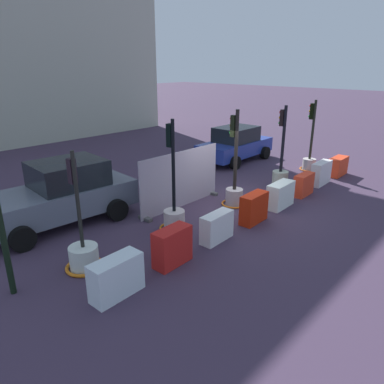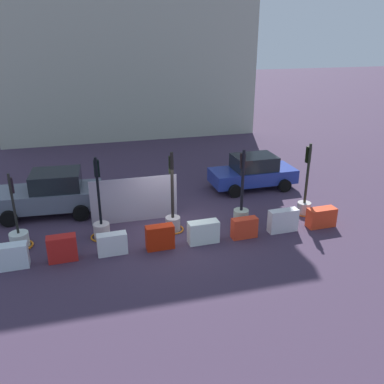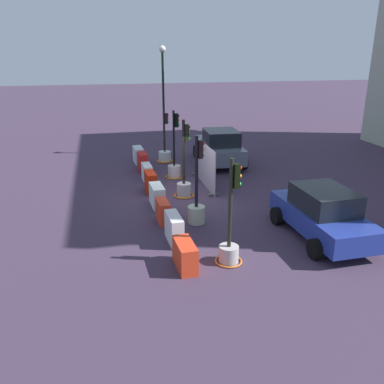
{
  "view_description": "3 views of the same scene",
  "coord_description": "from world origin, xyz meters",
  "px_view_note": "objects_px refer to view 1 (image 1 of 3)",
  "views": [
    {
      "loc": [
        -9.32,
        -6.59,
        4.51
      ],
      "look_at": [
        -1.62,
        0.54,
        0.76
      ],
      "focal_mm": 33.86,
      "sensor_mm": 36.0,
      "label": 1
    },
    {
      "loc": [
        -3.02,
        -13.99,
        7.38
      ],
      "look_at": [
        0.92,
        0.73,
        1.26
      ],
      "focal_mm": 38.57,
      "sensor_mm": 36.0,
      "label": 2
    },
    {
      "loc": [
        15.44,
        -3.14,
        5.72
      ],
      "look_at": [
        1.69,
        0.05,
        0.76
      ],
      "focal_mm": 37.93,
      "sensor_mm": 36.0,
      "label": 3
    }
  ],
  "objects_px": {
    "traffic_light_1": "(174,211)",
    "construction_barrier_5": "(304,185)",
    "traffic_light_3": "(281,170)",
    "construction_barrier_0": "(116,277)",
    "construction_barrier_2": "(217,227)",
    "construction_barrier_4": "(280,195)",
    "construction_barrier_3": "(254,208)",
    "traffic_light_2": "(234,187)",
    "construction_barrier_7": "(338,166)",
    "construction_barrier_6": "(321,173)",
    "construction_barrier_1": "(172,247)",
    "traffic_light_4": "(310,156)",
    "car_blue_estate": "(235,144)",
    "traffic_light_0": "(83,253)",
    "car_grey_saloon": "(60,194)"
  },
  "relations": [
    {
      "from": "construction_barrier_7",
      "to": "car_blue_estate",
      "type": "distance_m",
      "value": 4.79
    },
    {
      "from": "traffic_light_3",
      "to": "traffic_light_0",
      "type": "bearing_deg",
      "value": 178.11
    },
    {
      "from": "construction_barrier_2",
      "to": "traffic_light_2",
      "type": "bearing_deg",
      "value": 26.91
    },
    {
      "from": "construction_barrier_4",
      "to": "construction_barrier_6",
      "type": "height_order",
      "value": "construction_barrier_6"
    },
    {
      "from": "traffic_light_4",
      "to": "car_blue_estate",
      "type": "relative_size",
      "value": 0.74
    },
    {
      "from": "construction_barrier_0",
      "to": "construction_barrier_2",
      "type": "bearing_deg",
      "value": 0.98
    },
    {
      "from": "construction_barrier_0",
      "to": "construction_barrier_2",
      "type": "relative_size",
      "value": 1.09
    },
    {
      "from": "traffic_light_2",
      "to": "traffic_light_3",
      "type": "height_order",
      "value": "traffic_light_2"
    },
    {
      "from": "traffic_light_1",
      "to": "construction_barrier_0",
      "type": "distance_m",
      "value": 3.32
    },
    {
      "from": "traffic_light_3",
      "to": "construction_barrier_3",
      "type": "height_order",
      "value": "traffic_light_3"
    },
    {
      "from": "construction_barrier_4",
      "to": "traffic_light_1",
      "type": "bearing_deg",
      "value": 159.15
    },
    {
      "from": "construction_barrier_5",
      "to": "construction_barrier_4",
      "type": "bearing_deg",
      "value": 179.0
    },
    {
      "from": "traffic_light_2",
      "to": "construction_barrier_7",
      "type": "relative_size",
      "value": 2.76
    },
    {
      "from": "construction_barrier_1",
      "to": "construction_barrier_2",
      "type": "height_order",
      "value": "construction_barrier_1"
    },
    {
      "from": "construction_barrier_2",
      "to": "car_grey_saloon",
      "type": "bearing_deg",
      "value": 118.13
    },
    {
      "from": "construction_barrier_1",
      "to": "construction_barrier_3",
      "type": "distance_m",
      "value": 3.33
    },
    {
      "from": "traffic_light_2",
      "to": "traffic_light_3",
      "type": "distance_m",
      "value": 2.77
    },
    {
      "from": "construction_barrier_1",
      "to": "construction_barrier_7",
      "type": "relative_size",
      "value": 0.86
    },
    {
      "from": "traffic_light_3",
      "to": "construction_barrier_6",
      "type": "xyz_separation_m",
      "value": [
        1.32,
        -1.04,
        -0.2
      ]
    },
    {
      "from": "traffic_light_1",
      "to": "construction_barrier_2",
      "type": "xyz_separation_m",
      "value": [
        0.28,
        -1.34,
        -0.16
      ]
    },
    {
      "from": "construction_barrier_0",
      "to": "construction_barrier_7",
      "type": "distance_m",
      "value": 11.46
    },
    {
      "from": "car_grey_saloon",
      "to": "traffic_light_2",
      "type": "bearing_deg",
      "value": -32.05
    },
    {
      "from": "traffic_light_4",
      "to": "construction_barrier_0",
      "type": "bearing_deg",
      "value": -173.12
    },
    {
      "from": "construction_barrier_2",
      "to": "construction_barrier_4",
      "type": "distance_m",
      "value": 3.29
    },
    {
      "from": "traffic_light_4",
      "to": "construction_barrier_7",
      "type": "distance_m",
      "value": 1.31
    },
    {
      "from": "construction_barrier_2",
      "to": "construction_barrier_5",
      "type": "xyz_separation_m",
      "value": [
        4.88,
        -0.05,
        0.0
      ]
    },
    {
      "from": "traffic_light_1",
      "to": "traffic_light_4",
      "type": "xyz_separation_m",
      "value": [
        8.41,
        -0.02,
        0.08
      ]
    },
    {
      "from": "traffic_light_2",
      "to": "construction_barrier_6",
      "type": "xyz_separation_m",
      "value": [
        4.08,
        -1.19,
        -0.16
      ]
    },
    {
      "from": "construction_barrier_6",
      "to": "construction_barrier_0",
      "type": "bearing_deg",
      "value": -179.42
    },
    {
      "from": "traffic_light_1",
      "to": "construction_barrier_5",
      "type": "bearing_deg",
      "value": -15.05
    },
    {
      "from": "construction_barrier_0",
      "to": "construction_barrier_7",
      "type": "xyz_separation_m",
      "value": [
        11.46,
        0.09,
        -0.03
      ]
    },
    {
      "from": "traffic_light_0",
      "to": "construction_barrier_4",
      "type": "xyz_separation_m",
      "value": [
        6.47,
        -1.38,
        0.02
      ]
    },
    {
      "from": "construction_barrier_2",
      "to": "construction_barrier_4",
      "type": "bearing_deg",
      "value": -0.32
    },
    {
      "from": "traffic_light_3",
      "to": "construction_barrier_1",
      "type": "relative_size",
      "value": 3.14
    },
    {
      "from": "construction_barrier_6",
      "to": "car_blue_estate",
      "type": "height_order",
      "value": "car_blue_estate"
    },
    {
      "from": "construction_barrier_4",
      "to": "construction_barrier_0",
      "type": "bearing_deg",
      "value": -179.67
    },
    {
      "from": "traffic_light_1",
      "to": "construction_barrier_1",
      "type": "height_order",
      "value": "traffic_light_1"
    },
    {
      "from": "traffic_light_2",
      "to": "construction_barrier_5",
      "type": "height_order",
      "value": "traffic_light_2"
    },
    {
      "from": "car_grey_saloon",
      "to": "construction_barrier_0",
      "type": "bearing_deg",
      "value": -104.42
    },
    {
      "from": "construction_barrier_3",
      "to": "construction_barrier_7",
      "type": "height_order",
      "value": "construction_barrier_3"
    },
    {
      "from": "traffic_light_1",
      "to": "construction_barrier_7",
      "type": "bearing_deg",
      "value": -8.8
    },
    {
      "from": "traffic_light_0",
      "to": "construction_barrier_3",
      "type": "xyz_separation_m",
      "value": [
        4.85,
        -1.42,
        0.05
      ]
    },
    {
      "from": "construction_barrier_4",
      "to": "construction_barrier_2",
      "type": "bearing_deg",
      "value": 179.68
    },
    {
      "from": "traffic_light_3",
      "to": "traffic_light_1",
      "type": "bearing_deg",
      "value": 177.34
    },
    {
      "from": "traffic_light_4",
      "to": "construction_barrier_0",
      "type": "distance_m",
      "value": 11.51
    },
    {
      "from": "construction_barrier_0",
      "to": "construction_barrier_1",
      "type": "height_order",
      "value": "construction_barrier_1"
    },
    {
      "from": "traffic_light_4",
      "to": "traffic_light_1",
      "type": "bearing_deg",
      "value": 179.86
    },
    {
      "from": "construction_barrier_1",
      "to": "construction_barrier_6",
      "type": "xyz_separation_m",
      "value": [
        8.17,
        0.04,
        -0.01
      ]
    },
    {
      "from": "construction_barrier_7",
      "to": "car_grey_saloon",
      "type": "relative_size",
      "value": 0.25
    },
    {
      "from": "construction_barrier_2",
      "to": "construction_barrier_3",
      "type": "xyz_separation_m",
      "value": [
        1.68,
        -0.05,
        0.06
      ]
    }
  ]
}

